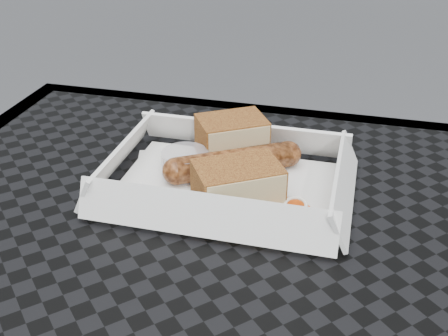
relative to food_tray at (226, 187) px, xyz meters
name	(u,v)px	position (x,y,z in m)	size (l,w,h in m)	color
food_tray	(226,187)	(0.00, 0.00, 0.00)	(0.22, 0.15, 0.00)	white
bratwurst	(234,162)	(0.00, 0.02, 0.02)	(0.13, 0.09, 0.03)	brown
bread_near	(232,137)	(-0.01, 0.06, 0.02)	(0.07, 0.05, 0.05)	brown
bread_far	(238,184)	(0.02, -0.03, 0.02)	(0.08, 0.05, 0.04)	brown
veg_garnish	(285,211)	(0.07, -0.03, 0.00)	(0.03, 0.03, 0.00)	#EA4E0A
napkin	(191,176)	(-0.04, 0.01, 0.00)	(0.12, 0.12, 0.00)	white
condiment_cup_sauce	(185,165)	(-0.05, 0.01, 0.01)	(0.05, 0.05, 0.03)	maroon
condiment_cup_empty	(224,136)	(-0.03, 0.09, 0.01)	(0.05, 0.05, 0.03)	silver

